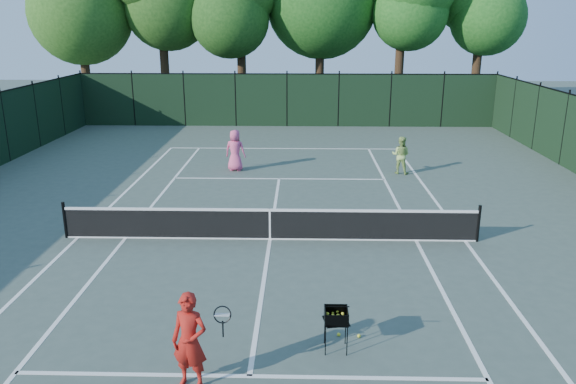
{
  "coord_description": "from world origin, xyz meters",
  "views": [
    {
      "loc": [
        0.88,
        -14.75,
        5.89
      ],
      "look_at": [
        0.48,
        1.0,
        1.1
      ],
      "focal_mm": 35.0,
      "sensor_mm": 36.0,
      "label": 1
    }
  ],
  "objects_px": {
    "player_pink": "(235,150)",
    "loose_ball_midcourt": "(359,336)",
    "loose_ball_near_cart": "(339,334)",
    "player_green": "(401,155)",
    "ball_hopper": "(336,316)",
    "coach": "(190,341)"
  },
  "relations": [
    {
      "from": "player_green",
      "to": "player_pink",
      "type": "bearing_deg",
      "value": 19.02
    },
    {
      "from": "coach",
      "to": "player_green",
      "type": "height_order",
      "value": "coach"
    },
    {
      "from": "coach",
      "to": "loose_ball_midcourt",
      "type": "relative_size",
      "value": 24.97
    },
    {
      "from": "player_green",
      "to": "loose_ball_near_cart",
      "type": "distance_m",
      "value": 12.83
    },
    {
      "from": "loose_ball_midcourt",
      "to": "player_pink",
      "type": "bearing_deg",
      "value": 106.87
    },
    {
      "from": "player_pink",
      "to": "loose_ball_midcourt",
      "type": "distance_m",
      "value": 13.36
    },
    {
      "from": "coach",
      "to": "loose_ball_near_cart",
      "type": "xyz_separation_m",
      "value": [
        2.57,
        1.62,
        -0.82
      ]
    },
    {
      "from": "ball_hopper",
      "to": "loose_ball_midcourt",
      "type": "height_order",
      "value": "ball_hopper"
    },
    {
      "from": "player_pink",
      "to": "player_green",
      "type": "distance_m",
      "value": 6.72
    },
    {
      "from": "loose_ball_near_cart",
      "to": "loose_ball_midcourt",
      "type": "xyz_separation_m",
      "value": [
        0.39,
        -0.04,
        0.0
      ]
    },
    {
      "from": "coach",
      "to": "ball_hopper",
      "type": "xyz_separation_m",
      "value": [
        2.48,
        1.15,
        -0.15
      ]
    },
    {
      "from": "player_pink",
      "to": "player_green",
      "type": "bearing_deg",
      "value": -173.3
    },
    {
      "from": "ball_hopper",
      "to": "loose_ball_midcourt",
      "type": "relative_size",
      "value": 12.24
    },
    {
      "from": "ball_hopper",
      "to": "loose_ball_near_cart",
      "type": "bearing_deg",
      "value": 68.17
    },
    {
      "from": "player_green",
      "to": "loose_ball_midcourt",
      "type": "xyz_separation_m",
      "value": [
        -2.84,
        -12.44,
        -0.72
      ]
    },
    {
      "from": "player_pink",
      "to": "loose_ball_near_cart",
      "type": "relative_size",
      "value": 24.9
    },
    {
      "from": "player_pink",
      "to": "ball_hopper",
      "type": "bearing_deg",
      "value": 113.86
    },
    {
      "from": "loose_ball_midcourt",
      "to": "player_green",
      "type": "bearing_deg",
      "value": 77.12
    },
    {
      "from": "player_green",
      "to": "ball_hopper",
      "type": "xyz_separation_m",
      "value": [
        -3.33,
        -12.87,
        -0.06
      ]
    },
    {
      "from": "loose_ball_near_cart",
      "to": "loose_ball_midcourt",
      "type": "relative_size",
      "value": 1.0
    },
    {
      "from": "player_pink",
      "to": "player_green",
      "type": "relative_size",
      "value": 1.12
    },
    {
      "from": "loose_ball_near_cart",
      "to": "player_pink",
      "type": "bearing_deg",
      "value": 105.29
    }
  ]
}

